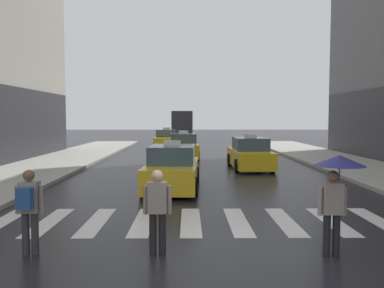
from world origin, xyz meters
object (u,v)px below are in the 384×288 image
taxi_lead (172,170)px  box_truck (183,125)px  pedestrian_plain_coat (157,207)px  taxi_third (183,147)px  pedestrian_with_umbrella (337,178)px  taxi_fourth (167,140)px  taxi_second (250,155)px  pedestrian_with_backpack (29,205)px

taxi_lead → box_truck: box_truck is taller
pedestrian_plain_coat → taxi_third: bearing=89.1°
taxi_lead → pedestrian_with_umbrella: pedestrian_with_umbrella is taller
taxi_fourth → pedestrian_with_umbrella: size_ratio=2.38×
taxi_second → box_truck: 24.55m
taxi_fourth → box_truck: (1.27, 10.33, 1.13)m
taxi_third → pedestrian_plain_coat: (-0.27, -18.03, 0.21)m
pedestrian_with_umbrella → pedestrian_plain_coat: pedestrian_with_umbrella is taller
pedestrian_with_backpack → taxi_fourth: bearing=87.5°
taxi_fourth → pedestrian_plain_coat: bearing=-87.2°
box_truck → pedestrian_with_umbrella: bearing=-84.8°
taxi_fourth → pedestrian_with_backpack: (-1.18, -26.65, 0.25)m
taxi_lead → pedestrian_with_backpack: (-2.47, -6.98, 0.25)m
box_truck → taxi_lead: bearing=-90.0°
taxi_second → taxi_third: size_ratio=1.00×
box_truck → pedestrian_plain_coat: 37.01m
taxi_fourth → pedestrian_with_umbrella: bearing=-80.1°
pedestrian_with_umbrella → taxi_fourth: bearing=99.9°
taxi_second → box_truck: (-3.80, 24.23, 1.13)m
taxi_lead → taxi_third: same height
pedestrian_with_umbrella → box_truck: bearing=95.2°
taxi_third → box_truck: box_truck is taller
taxi_third → pedestrian_with_umbrella: pedestrian_with_umbrella is taller
taxi_third → pedestrian_plain_coat: taxi_third is taller
box_truck → pedestrian_plain_coat: box_truck is taller
taxi_lead → taxi_third: bearing=88.6°
taxi_fourth → pedestrian_with_backpack: taxi_fourth is taller
taxi_second → pedestrian_with_backpack: taxi_second is taller
pedestrian_with_umbrella → taxi_third: bearing=99.8°
taxi_fourth → taxi_lead: bearing=-86.3°
taxi_third → box_truck: (-0.28, 18.97, 1.13)m
taxi_lead → taxi_second: (3.78, 5.78, 0.00)m
pedestrian_with_backpack → taxi_third: bearing=81.4°
taxi_third → pedestrian_plain_coat: size_ratio=2.79×
pedestrian_with_umbrella → pedestrian_with_backpack: bearing=178.7°
box_truck → pedestrian_plain_coat: size_ratio=4.59×
taxi_fourth → taxi_second: bearing=-70.0°
taxi_fourth → pedestrian_with_umbrella: 27.20m
taxi_lead → box_truck: (-0.02, 30.01, 1.13)m
taxi_lead → pedestrian_with_backpack: bearing=-109.5°
taxi_second → pedestrian_with_backpack: 14.21m
taxi_second → pedestrian_plain_coat: (-3.78, -12.78, 0.21)m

